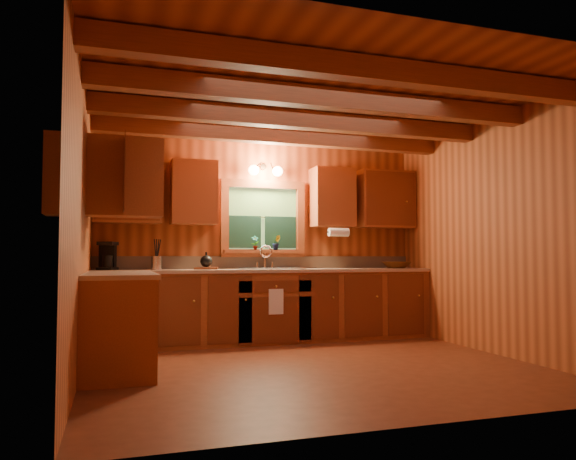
# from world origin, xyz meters

# --- Properties ---
(room) EXTENTS (4.20, 4.20, 4.20)m
(room) POSITION_xyz_m (0.00, 0.00, 1.30)
(room) COLOR #592815
(room) RESTS_ON ground
(ceiling_beams) EXTENTS (4.20, 2.54, 0.18)m
(ceiling_beams) POSITION_xyz_m (0.00, 0.00, 2.49)
(ceiling_beams) COLOR brown
(ceiling_beams) RESTS_ON room
(base_cabinets) EXTENTS (4.20, 2.22, 0.86)m
(base_cabinets) POSITION_xyz_m (-0.49, 1.28, 0.43)
(base_cabinets) COLOR brown
(base_cabinets) RESTS_ON ground
(countertop) EXTENTS (4.20, 2.24, 0.04)m
(countertop) POSITION_xyz_m (-0.48, 1.29, 0.88)
(countertop) COLOR tan
(countertop) RESTS_ON base_cabinets
(backsplash) EXTENTS (4.20, 0.02, 0.16)m
(backsplash) POSITION_xyz_m (0.00, 1.89, 0.98)
(backsplash) COLOR tan
(backsplash) RESTS_ON room
(dishwasher_panel) EXTENTS (0.02, 0.60, 0.80)m
(dishwasher_panel) POSITION_xyz_m (-1.47, 0.68, 0.43)
(dishwasher_panel) COLOR white
(dishwasher_panel) RESTS_ON base_cabinets
(upper_cabinets) EXTENTS (4.19, 1.77, 0.78)m
(upper_cabinets) POSITION_xyz_m (-0.56, 1.42, 1.84)
(upper_cabinets) COLOR brown
(upper_cabinets) RESTS_ON room
(window) EXTENTS (1.12, 0.08, 1.00)m
(window) POSITION_xyz_m (0.00, 1.87, 1.53)
(window) COLOR brown
(window) RESTS_ON room
(window_sill) EXTENTS (1.06, 0.14, 0.04)m
(window_sill) POSITION_xyz_m (0.00, 1.82, 1.12)
(window_sill) COLOR brown
(window_sill) RESTS_ON room
(wall_sconce) EXTENTS (0.45, 0.21, 0.17)m
(wall_sconce) POSITION_xyz_m (0.00, 1.75, 2.16)
(wall_sconce) COLOR black
(wall_sconce) RESTS_ON room
(paper_towel_roll) EXTENTS (0.27, 0.11, 0.11)m
(paper_towel_roll) POSITION_xyz_m (0.92, 1.53, 1.37)
(paper_towel_roll) COLOR white
(paper_towel_roll) RESTS_ON upper_cabinets
(dish_towel) EXTENTS (0.18, 0.01, 0.30)m
(dish_towel) POSITION_xyz_m (0.00, 1.26, 0.52)
(dish_towel) COLOR white
(dish_towel) RESTS_ON base_cabinets
(sink) EXTENTS (0.82, 0.48, 0.43)m
(sink) POSITION_xyz_m (0.00, 1.60, 0.86)
(sink) COLOR silver
(sink) RESTS_ON countertop
(coffee_maker) EXTENTS (0.18, 0.23, 0.33)m
(coffee_maker) POSITION_xyz_m (-1.91, 1.70, 1.06)
(coffee_maker) COLOR black
(coffee_maker) RESTS_ON countertop
(utensil_crock) EXTENTS (0.13, 0.13, 0.36)m
(utensil_crock) POSITION_xyz_m (-1.36, 1.66, 0.99)
(utensil_crock) COLOR silver
(utensil_crock) RESTS_ON countertop
(cutting_board) EXTENTS (0.32, 0.26, 0.03)m
(cutting_board) POSITION_xyz_m (-0.77, 1.64, 0.91)
(cutting_board) COLOR #5F2814
(cutting_board) RESTS_ON countertop
(teakettle) EXTENTS (0.15, 0.15, 0.19)m
(teakettle) POSITION_xyz_m (-0.77, 1.64, 1.00)
(teakettle) COLOR black
(teakettle) RESTS_ON cutting_board
(wicker_basket) EXTENTS (0.43, 0.43, 0.09)m
(wicker_basket) POSITION_xyz_m (1.74, 1.51, 0.95)
(wicker_basket) COLOR #48230C
(wicker_basket) RESTS_ON countertop
(potted_plant_left) EXTENTS (0.10, 0.07, 0.18)m
(potted_plant_left) POSITION_xyz_m (-0.13, 1.78, 1.23)
(potted_plant_left) COLOR #5F2814
(potted_plant_left) RESTS_ON window_sill
(potted_plant_right) EXTENTS (0.11, 0.09, 0.19)m
(potted_plant_right) POSITION_xyz_m (0.16, 1.81, 1.24)
(potted_plant_right) COLOR #5F2814
(potted_plant_right) RESTS_ON window_sill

